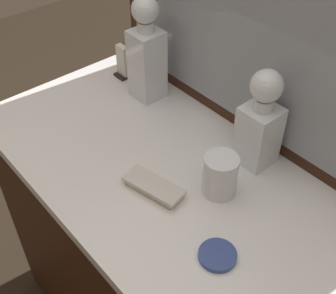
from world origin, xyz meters
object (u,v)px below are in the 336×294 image
object	(u,v)px
crystal_decanter_front	(259,127)
crystal_tumbler_far_left	(220,176)
silver_brush_far_left	(154,187)
crystal_decanter_rear	(147,59)
napkin_holder	(123,64)
porcelain_dish	(218,255)

from	to	relation	value
crystal_decanter_front	crystal_tumbler_far_left	world-z (taller)	crystal_decanter_front
crystal_decanter_front	silver_brush_far_left	bearing A→B (deg)	-107.31
crystal_decanter_rear	napkin_holder	size ratio (longest dim) A/B	2.92
crystal_decanter_rear	napkin_holder	world-z (taller)	crystal_decanter_rear
crystal_decanter_rear	porcelain_dish	bearing A→B (deg)	-24.99
crystal_decanter_front	porcelain_dish	size ratio (longest dim) A/B	3.25
crystal_decanter_rear	silver_brush_far_left	xyz separation A→B (m)	(0.33, -0.25, -0.12)
crystal_decanter_front	napkin_holder	distance (m)	0.56
crystal_tumbler_far_left	napkin_holder	distance (m)	0.58
crystal_decanter_rear	silver_brush_far_left	bearing A→B (deg)	-36.79
crystal_tumbler_far_left	napkin_holder	world-z (taller)	napkin_holder
crystal_decanter_rear	crystal_tumbler_far_left	xyz separation A→B (m)	(0.43, -0.12, -0.08)
silver_brush_far_left	porcelain_dish	size ratio (longest dim) A/B	1.98
crystal_decanter_rear	crystal_tumbler_far_left	size ratio (longest dim) A/B	2.99
crystal_tumbler_far_left	crystal_decanter_rear	bearing A→B (deg)	163.96
crystal_decanter_rear	crystal_decanter_front	distance (m)	0.41
crystal_decanter_front	napkin_holder	world-z (taller)	crystal_decanter_front
crystal_decanter_front	porcelain_dish	distance (m)	0.34
crystal_decanter_rear	crystal_decanter_front	xyz separation A→B (m)	(0.41, 0.03, -0.02)
napkin_holder	crystal_decanter_rear	bearing A→B (deg)	-3.07
crystal_decanter_rear	silver_brush_far_left	size ratio (longest dim) A/B	1.95
porcelain_dish	napkin_holder	distance (m)	0.76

